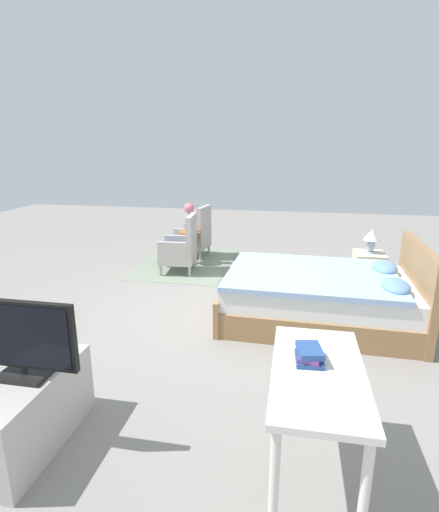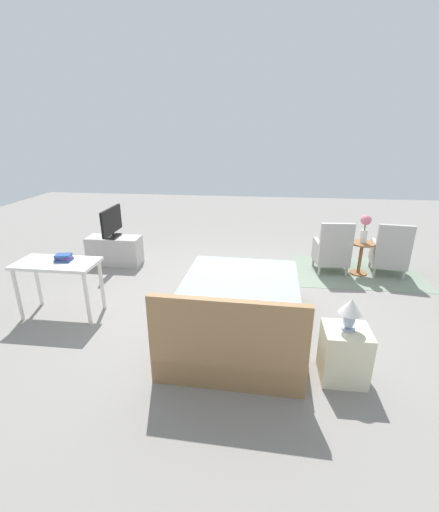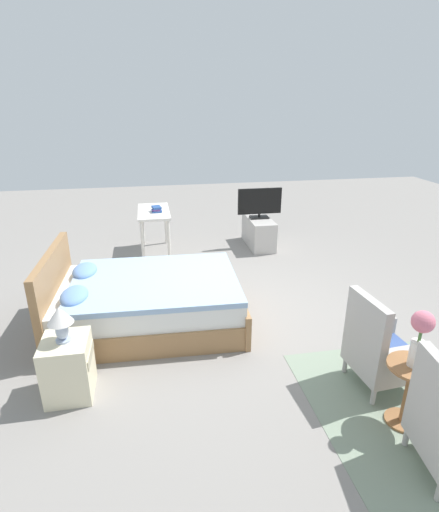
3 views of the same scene
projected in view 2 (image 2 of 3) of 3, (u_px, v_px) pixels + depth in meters
name	position (u px, v px, depth m)	size (l,w,h in m)	color
ground_plane	(234.00, 292.00, 5.29)	(16.00, 16.00, 0.00)	gray
floor_rug	(357.00, 272.00, 6.02)	(2.10, 1.50, 0.01)	gray
bed	(238.00, 311.00, 4.12)	(1.55, 2.18, 0.96)	#997047
armchair_by_window_left	(390.00, 254.00, 5.78)	(0.61, 0.61, 0.92)	#ADA8A3
armchair_by_window_right	(332.00, 252.00, 5.88)	(0.58, 0.58, 0.92)	#ADA8A3
side_table	(361.00, 254.00, 5.82)	(0.40, 0.40, 0.57)	#936038
flower_vase	(365.00, 226.00, 5.65)	(0.17, 0.17, 0.48)	silver
nightstand	(344.00, 354.00, 3.38)	(0.44, 0.41, 0.56)	beige
table_lamp	(351.00, 310.00, 3.20)	(0.22, 0.22, 0.33)	#9EADC6
tv_stand	(115.00, 250.00, 6.30)	(0.96, 0.40, 0.52)	#B7B2AD
tv_flatscreen	(112.00, 222.00, 6.12)	(0.20, 0.78, 0.53)	black
vanity_desk	(58.00, 270.00, 4.44)	(1.04, 0.52, 0.76)	silver
book_stack	(64.00, 258.00, 4.42)	(0.21, 0.17, 0.09)	#284C8E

